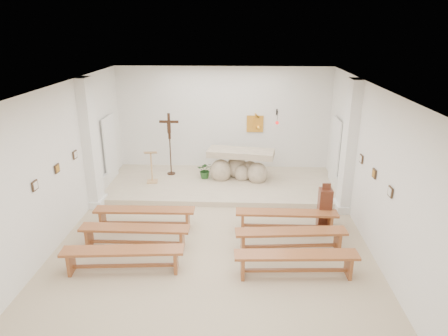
{
  "coord_description": "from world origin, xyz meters",
  "views": [
    {
      "loc": [
        0.61,
        -7.95,
        4.71
      ],
      "look_at": [
        0.18,
        1.6,
        1.29
      ],
      "focal_mm": 32.0,
      "sensor_mm": 36.0,
      "label": 1
    }
  ],
  "objects_px": {
    "lectern": "(151,166)",
    "donation_pedestal": "(324,208)",
    "altar": "(240,167)",
    "bench_right_second": "(291,236)",
    "bench_right_front": "(286,217)",
    "bench_left_third": "(123,255)",
    "bench_left_front": "(145,214)",
    "bench_right_third": "(296,259)",
    "bench_left_second": "(135,232)",
    "crucifix_stand": "(170,140)"
  },
  "relations": [
    {
      "from": "donation_pedestal",
      "to": "bench_right_second",
      "type": "distance_m",
      "value": 1.54
    },
    {
      "from": "bench_right_front",
      "to": "bench_right_third",
      "type": "height_order",
      "value": "same"
    },
    {
      "from": "crucifix_stand",
      "to": "bench_left_third",
      "type": "xyz_separation_m",
      "value": [
        -0.06,
        -5.25,
        -0.92
      ]
    },
    {
      "from": "bench_right_second",
      "to": "lectern",
      "type": "bearing_deg",
      "value": 132.02
    },
    {
      "from": "altar",
      "to": "lectern",
      "type": "bearing_deg",
      "value": -162.47
    },
    {
      "from": "lectern",
      "to": "bench_left_second",
      "type": "xyz_separation_m",
      "value": [
        0.4,
        -3.58,
        -0.29
      ]
    },
    {
      "from": "donation_pedestal",
      "to": "bench_right_third",
      "type": "relative_size",
      "value": 0.47
    },
    {
      "from": "bench_right_front",
      "to": "bench_left_second",
      "type": "relative_size",
      "value": 1.0
    },
    {
      "from": "lectern",
      "to": "bench_right_third",
      "type": "bearing_deg",
      "value": -57.81
    },
    {
      "from": "donation_pedestal",
      "to": "bench_left_second",
      "type": "relative_size",
      "value": 0.47
    },
    {
      "from": "crucifix_stand",
      "to": "bench_left_front",
      "type": "xyz_separation_m",
      "value": [
        -0.06,
        -3.39,
        -0.92
      ]
    },
    {
      "from": "lectern",
      "to": "bench_left_third",
      "type": "relative_size",
      "value": 0.43
    },
    {
      "from": "bench_right_front",
      "to": "bench_right_third",
      "type": "bearing_deg",
      "value": -89.9
    },
    {
      "from": "donation_pedestal",
      "to": "bench_right_front",
      "type": "height_order",
      "value": "donation_pedestal"
    },
    {
      "from": "lectern",
      "to": "bench_left_front",
      "type": "bearing_deg",
      "value": -89.66
    },
    {
      "from": "donation_pedestal",
      "to": "bench_left_third",
      "type": "bearing_deg",
      "value": -153.9
    },
    {
      "from": "bench_right_front",
      "to": "bench_left_second",
      "type": "bearing_deg",
      "value": -164.79
    },
    {
      "from": "altar",
      "to": "bench_right_front",
      "type": "height_order",
      "value": "altar"
    },
    {
      "from": "altar",
      "to": "bench_left_front",
      "type": "xyz_separation_m",
      "value": [
        -2.3,
        -3.07,
        -0.17
      ]
    },
    {
      "from": "donation_pedestal",
      "to": "bench_right_second",
      "type": "bearing_deg",
      "value": -128.02
    },
    {
      "from": "altar",
      "to": "bench_left_second",
      "type": "bearing_deg",
      "value": -111.05
    },
    {
      "from": "crucifix_stand",
      "to": "bench_right_second",
      "type": "height_order",
      "value": "crucifix_stand"
    },
    {
      "from": "crucifix_stand",
      "to": "donation_pedestal",
      "type": "bearing_deg",
      "value": -35.05
    },
    {
      "from": "crucifix_stand",
      "to": "bench_right_third",
      "type": "xyz_separation_m",
      "value": [
        3.38,
        -5.25,
        -0.92
      ]
    },
    {
      "from": "lectern",
      "to": "bench_left_front",
      "type": "height_order",
      "value": "lectern"
    },
    {
      "from": "lectern",
      "to": "donation_pedestal",
      "type": "bearing_deg",
      "value": -34.58
    },
    {
      "from": "crucifix_stand",
      "to": "bench_right_second",
      "type": "relative_size",
      "value": 0.82
    },
    {
      "from": "bench_right_front",
      "to": "bench_right_second",
      "type": "bearing_deg",
      "value": -89.9
    },
    {
      "from": "bench_right_front",
      "to": "bench_right_second",
      "type": "distance_m",
      "value": 0.93
    },
    {
      "from": "bench_left_front",
      "to": "bench_left_third",
      "type": "relative_size",
      "value": 0.99
    },
    {
      "from": "altar",
      "to": "lectern",
      "type": "height_order",
      "value": "lectern"
    },
    {
      "from": "bench_left_front",
      "to": "bench_right_second",
      "type": "height_order",
      "value": "same"
    },
    {
      "from": "altar",
      "to": "bench_left_third",
      "type": "height_order",
      "value": "altar"
    },
    {
      "from": "lectern",
      "to": "crucifix_stand",
      "type": "bearing_deg",
      "value": 49.81
    },
    {
      "from": "donation_pedestal",
      "to": "bench_right_front",
      "type": "relative_size",
      "value": 0.47
    },
    {
      "from": "crucifix_stand",
      "to": "bench_left_second",
      "type": "bearing_deg",
      "value": -90.14
    },
    {
      "from": "crucifix_stand",
      "to": "bench_right_second",
      "type": "distance_m",
      "value": 5.56
    },
    {
      "from": "altar",
      "to": "bench_left_second",
      "type": "distance_m",
      "value": 4.61
    },
    {
      "from": "donation_pedestal",
      "to": "altar",
      "type": "bearing_deg",
      "value": 127.06
    },
    {
      "from": "lectern",
      "to": "bench_left_third",
      "type": "xyz_separation_m",
      "value": [
        0.4,
        -4.51,
        -0.29
      ]
    },
    {
      "from": "crucifix_stand",
      "to": "donation_pedestal",
      "type": "distance_m",
      "value": 5.39
    },
    {
      "from": "lectern",
      "to": "crucifix_stand",
      "type": "distance_m",
      "value": 1.08
    },
    {
      "from": "lectern",
      "to": "bench_left_third",
      "type": "height_order",
      "value": "lectern"
    },
    {
      "from": "bench_left_front",
      "to": "bench_right_third",
      "type": "height_order",
      "value": "same"
    },
    {
      "from": "altar",
      "to": "bench_left_third",
      "type": "distance_m",
      "value": 5.44
    },
    {
      "from": "altar",
      "to": "bench_right_front",
      "type": "relative_size",
      "value": 0.87
    },
    {
      "from": "altar",
      "to": "bench_right_second",
      "type": "relative_size",
      "value": 0.86
    },
    {
      "from": "bench_left_front",
      "to": "bench_right_front",
      "type": "distance_m",
      "value": 3.44
    },
    {
      "from": "bench_left_front",
      "to": "bench_right_front",
      "type": "xyz_separation_m",
      "value": [
        3.44,
        0.0,
        0.0
      ]
    },
    {
      "from": "crucifix_stand",
      "to": "bench_right_front",
      "type": "xyz_separation_m",
      "value": [
        3.38,
        -3.39,
        -0.92
      ]
    }
  ]
}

